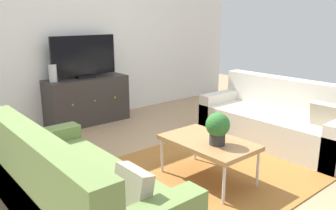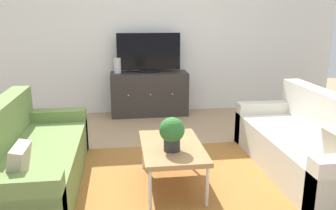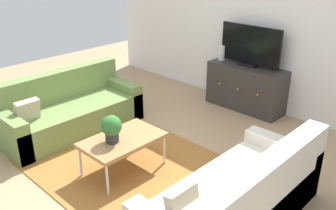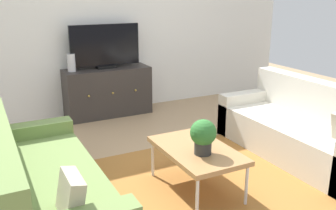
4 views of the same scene
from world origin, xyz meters
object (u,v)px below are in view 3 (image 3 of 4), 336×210
couch_right_side (240,202)px  tv_console (246,87)px  glass_vase (222,52)px  coffee_table (123,141)px  potted_plant (112,128)px  couch_left_side (68,112)px  flat_screen_tv (250,46)px

couch_right_side → tv_console: 2.81m
couch_right_side → glass_vase: glass_vase is taller
tv_console → glass_vase: bearing=180.0°
coffee_table → glass_vase: (-0.50, 2.52, 0.44)m
couch_right_side → potted_plant: couch_right_side is taller
couch_left_side → tv_console: size_ratio=1.56×
potted_plant → tv_console: bearing=89.6°
glass_vase → coffee_table: bearing=-78.7°
flat_screen_tv → glass_vase: 0.54m
couch_right_side → glass_vase: (-2.00, 2.38, 0.56)m
coffee_table → glass_vase: bearing=101.3°
coffee_table → couch_right_side: bearing=5.4°
glass_vase → potted_plant: bearing=-79.6°
couch_left_side → flat_screen_tv: 2.86m
couch_right_side → potted_plant: size_ratio=6.23×
tv_console → potted_plant: bearing=-90.4°
flat_screen_tv → glass_vase: flat_screen_tv is taller
couch_left_side → coffee_table: (1.38, -0.14, 0.12)m
tv_console → flat_screen_tv: bearing=90.0°
glass_vase → tv_console: bearing=-0.0°
tv_console → couch_left_side: bearing=-120.1°
couch_right_side → tv_console: size_ratio=1.56×
potted_plant → flat_screen_tv: (0.02, 2.66, 0.42)m
couch_left_side → coffee_table: bearing=-5.8°
flat_screen_tv → coffee_table: bearing=-89.9°
potted_plant → tv_console: (0.02, 2.64, -0.24)m
couch_left_side → tv_console: 2.75m
tv_console → glass_vase: 0.69m
couch_left_side → couch_right_side: size_ratio=1.00×
potted_plant → couch_left_side: bearing=168.8°
tv_console → flat_screen_tv: size_ratio=1.23×
couch_left_side → flat_screen_tv: (1.38, 2.40, 0.75)m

